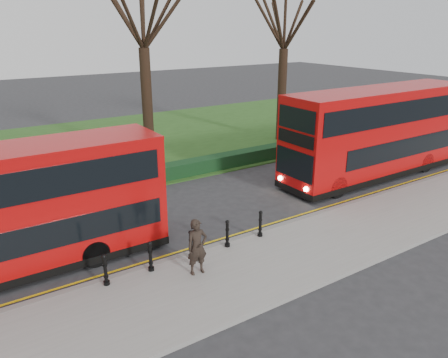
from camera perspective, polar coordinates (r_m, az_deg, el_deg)
ground at (r=17.24m, az=-1.88°, el=-7.36°), size 120.00×120.00×0.00m
pavement at (r=15.04m, az=4.22°, el=-11.42°), size 60.00×4.00×0.15m
kerb at (r=16.46m, az=-0.05°, el=-8.45°), size 60.00×0.25×0.16m
grass_verge at (r=30.27m, az=-16.92°, el=3.84°), size 60.00×18.00×0.06m
hedge at (r=22.72m, az=-10.89°, el=0.19°), size 60.00×0.90×0.80m
yellow_line_outer at (r=16.71m, az=-0.62°, el=-8.25°), size 60.00×0.10×0.01m
yellow_line_inner at (r=16.86m, az=-0.99°, el=-7.99°), size 60.00×0.10×0.01m
tree_mid at (r=25.22m, az=-10.74°, el=21.33°), size 7.67×7.67×11.98m
tree_right at (r=30.57m, az=7.99°, el=20.27°), size 7.28×7.28×11.37m
bollard_row at (r=15.21m, az=-4.35°, el=-8.57°), size 6.18×0.15×1.00m
bus_rear at (r=24.64m, az=19.49°, el=5.68°), size 11.77×2.70×4.68m
pedestrian at (r=14.13m, az=-3.52°, el=-8.85°), size 0.72×0.50×1.88m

